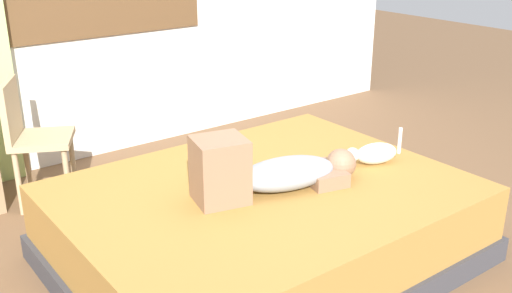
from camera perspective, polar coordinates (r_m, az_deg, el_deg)
name	(u,v)px	position (r m, az deg, el deg)	size (l,w,h in m)	color
ground_plane	(274,274)	(3.34, 1.72, -12.09)	(16.00, 16.00, 0.00)	brown
bed	(263,224)	(3.37, 0.71, -7.38)	(2.18, 1.70, 0.45)	#38383D
person_lying	(270,171)	(3.17, 1.36, -2.38)	(0.94, 0.45, 0.34)	#8C939E
cat	(373,153)	(3.60, 11.12, -0.65)	(0.34, 0.19, 0.21)	silver
chair_by_desk	(30,133)	(4.18, -20.72, 1.22)	(0.51, 0.51, 0.86)	tan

